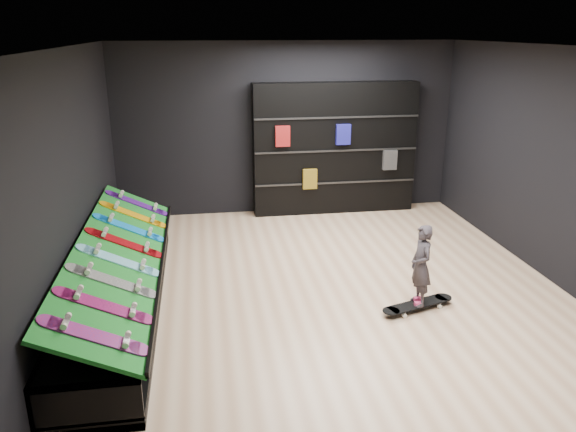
{
  "coord_description": "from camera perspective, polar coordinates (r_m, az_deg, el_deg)",
  "views": [
    {
      "loc": [
        -1.53,
        -6.27,
        3.21
      ],
      "look_at": [
        -0.5,
        0.2,
        1.0
      ],
      "focal_mm": 35.0,
      "sensor_mm": 36.0,
      "label": 1
    }
  ],
  "objects": [
    {
      "name": "floor",
      "position": [
        7.21,
        4.22,
        -7.86
      ],
      "size": [
        6.0,
        7.0,
        0.01
      ],
      "primitive_type": "cube",
      "color": "beige",
      "rests_on": "ground"
    },
    {
      "name": "ceiling",
      "position": [
        6.46,
        4.87,
        16.72
      ],
      "size": [
        6.0,
        7.0,
        0.01
      ],
      "primitive_type": "cube",
      "color": "white",
      "rests_on": "ground"
    },
    {
      "name": "wall_back",
      "position": [
        10.03,
        -0.14,
        8.84
      ],
      "size": [
        6.0,
        0.02,
        3.0
      ],
      "primitive_type": "cube",
      "color": "black",
      "rests_on": "ground"
    },
    {
      "name": "wall_front",
      "position": [
        3.59,
        17.71,
        -10.74
      ],
      "size": [
        6.0,
        0.02,
        3.0
      ],
      "primitive_type": "cube",
      "color": "black",
      "rests_on": "ground"
    },
    {
      "name": "wall_left",
      "position": [
        6.66,
        -21.48,
        2.45
      ],
      "size": [
        0.02,
        7.0,
        3.0
      ],
      "primitive_type": "cube",
      "color": "black",
      "rests_on": "ground"
    },
    {
      "name": "wall_right",
      "position": [
        7.92,
        26.21,
        4.24
      ],
      "size": [
        0.02,
        7.0,
        3.0
      ],
      "primitive_type": "cube",
      "color": "black",
      "rests_on": "ground"
    },
    {
      "name": "display_rack",
      "position": [
        7.01,
        -16.66,
        -7.19
      ],
      "size": [
        0.9,
        4.5,
        0.5
      ],
      "primitive_type": null,
      "color": "black",
      "rests_on": "ground"
    },
    {
      "name": "turf_ramp",
      "position": [
        6.82,
        -16.6,
        -3.68
      ],
      "size": [
        0.92,
        4.5,
        0.46
      ],
      "primitive_type": "cube",
      "rotation": [
        0.0,
        0.44,
        0.0
      ],
      "color": "#0F6319",
      "rests_on": "display_rack"
    },
    {
      "name": "back_shelving",
      "position": [
        10.09,
        4.73,
        6.85
      ],
      "size": [
        2.9,
        0.34,
        2.32
      ],
      "primitive_type": "cube",
      "color": "black",
      "rests_on": "ground"
    },
    {
      "name": "floor_skateboard",
      "position": [
        6.96,
        13.03,
        -8.98
      ],
      "size": [
        1.0,
        0.5,
        0.09
      ],
      "primitive_type": null,
      "rotation": [
        0.0,
        0.0,
        0.3
      ],
      "color": "black",
      "rests_on": "ground"
    },
    {
      "name": "child",
      "position": [
        6.81,
        13.24,
        -6.41
      ],
      "size": [
        0.16,
        0.23,
        0.59
      ],
      "primitive_type": "imported",
      "rotation": [
        0.0,
        0.0,
        -1.55
      ],
      "color": "black",
      "rests_on": "floor_skateboard"
    },
    {
      "name": "display_board_0",
      "position": [
        5.11,
        -19.03,
        -11.41
      ],
      "size": [
        0.93,
        0.22,
        0.5
      ],
      "primitive_type": null,
      "rotation": [
        0.0,
        0.44,
        0.0
      ],
      "color": "#2626BF",
      "rests_on": "turf_ramp"
    },
    {
      "name": "display_board_1",
      "position": [
        5.58,
        -18.14,
        -8.65
      ],
      "size": [
        0.93,
        0.22,
        0.5
      ],
      "primitive_type": null,
      "rotation": [
        0.0,
        0.44,
        0.0
      ],
      "color": "#E5198C",
      "rests_on": "turf_ramp"
    },
    {
      "name": "display_board_2",
      "position": [
        6.06,
        -17.41,
        -6.32
      ],
      "size": [
        0.93,
        0.22,
        0.5
      ],
      "primitive_type": null,
      "rotation": [
        0.0,
        0.44,
        0.0
      ],
      "color": "black",
      "rests_on": "turf_ramp"
    },
    {
      "name": "display_board_3",
      "position": [
        6.56,
        -16.79,
        -4.34
      ],
      "size": [
        0.93,
        0.22,
        0.5
      ],
      "primitive_type": null,
      "rotation": [
        0.0,
        0.44,
        0.0
      ],
      "color": "#0CB2E5",
      "rests_on": "turf_ramp"
    },
    {
      "name": "display_board_4",
      "position": [
        7.06,
        -16.26,
        -2.64
      ],
      "size": [
        0.93,
        0.22,
        0.5
      ],
      "primitive_type": null,
      "rotation": [
        0.0,
        0.44,
        0.0
      ],
      "color": "red",
      "rests_on": "turf_ramp"
    },
    {
      "name": "display_board_5",
      "position": [
        7.56,
        -15.8,
        -1.16
      ],
      "size": [
        0.93,
        0.22,
        0.5
      ],
      "primitive_type": null,
      "rotation": [
        0.0,
        0.44,
        0.0
      ],
      "color": "blue",
      "rests_on": "turf_ramp"
    },
    {
      "name": "display_board_6",
      "position": [
        8.07,
        -15.4,
        0.13
      ],
      "size": [
        0.93,
        0.22,
        0.5
      ],
      "primitive_type": null,
      "rotation": [
        0.0,
        0.44,
        0.0
      ],
      "color": "yellow",
      "rests_on": "turf_ramp"
    },
    {
      "name": "display_board_7",
      "position": [
        8.59,
        -15.05,
        1.26
      ],
      "size": [
        0.93,
        0.22,
        0.5
      ],
      "primitive_type": null,
      "rotation": [
        0.0,
        0.44,
        0.0
      ],
      "color": "purple",
      "rests_on": "turf_ramp"
    }
  ]
}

